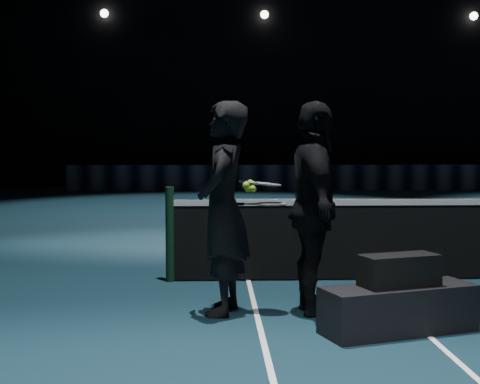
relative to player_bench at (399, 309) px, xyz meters
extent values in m
plane|color=black|center=(4.33, 20.19, 4.80)|extent=(30.00, 0.00, 30.00)
cylinder|color=black|center=(-2.07, 2.19, 0.35)|extent=(0.10, 0.10, 1.10)
cube|color=black|center=(4.33, 17.69, 0.25)|extent=(22.00, 0.15, 0.90)
cube|color=black|center=(0.00, 0.00, 0.00)|extent=(1.40, 0.83, 0.40)
cube|color=black|center=(0.00, 0.00, 0.33)|extent=(0.72, 0.47, 0.27)
cube|color=white|center=(0.00, -0.14, 0.33)|extent=(0.30, 0.10, 0.09)
imported|color=black|center=(-1.47, 0.71, 0.80)|extent=(0.59, 0.80, 1.99)
imported|color=black|center=(-0.62, 0.67, 0.80)|extent=(0.52, 1.18, 1.99)
camera|label=1|loc=(-1.54, -5.49, 1.38)|focal=50.00mm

